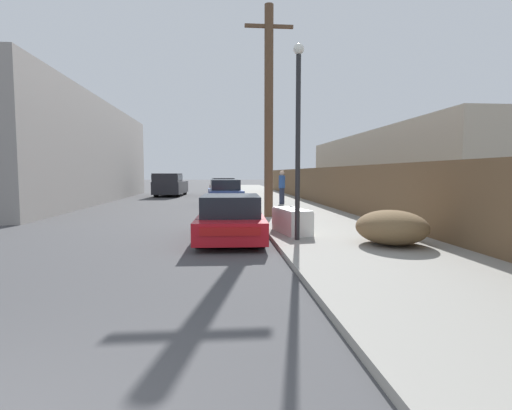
{
  "coord_description": "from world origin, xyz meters",
  "views": [
    {
      "loc": [
        1.89,
        -1.96,
        1.77
      ],
      "look_at": [
        2.95,
        9.92,
        0.82
      ],
      "focal_mm": 28.0,
      "sensor_mm": 36.0,
      "label": 1
    }
  ],
  "objects_px": {
    "car_parked_far": "(223,188)",
    "brush_pile": "(392,227)",
    "parked_sports_car_red": "(231,219)",
    "street_lamp": "(298,128)",
    "car_parked_mid": "(225,193)",
    "pickup_truck": "(170,185)",
    "utility_pole": "(269,110)",
    "pedestrian": "(282,187)",
    "discarded_fridge": "(292,221)"
  },
  "relations": [
    {
      "from": "pickup_truck",
      "to": "utility_pole",
      "type": "distance_m",
      "value": 17.55
    },
    {
      "from": "car_parked_far",
      "to": "pedestrian",
      "type": "relative_size",
      "value": 2.32
    },
    {
      "from": "utility_pole",
      "to": "street_lamp",
      "type": "xyz_separation_m",
      "value": [
        0.07,
        -5.38,
        -1.26
      ]
    },
    {
      "from": "parked_sports_car_red",
      "to": "pedestrian",
      "type": "xyz_separation_m",
      "value": [
        3.02,
        10.57,
        0.49
      ]
    },
    {
      "from": "utility_pole",
      "to": "brush_pile",
      "type": "relative_size",
      "value": 4.29
    },
    {
      "from": "car_parked_far",
      "to": "street_lamp",
      "type": "distance_m",
      "value": 21.91
    },
    {
      "from": "street_lamp",
      "to": "pedestrian",
      "type": "xyz_separation_m",
      "value": [
        1.4,
        11.53,
        -1.82
      ]
    },
    {
      "from": "car_parked_mid",
      "to": "utility_pole",
      "type": "xyz_separation_m",
      "value": [
        1.59,
        -7.4,
        3.47
      ]
    },
    {
      "from": "parked_sports_car_red",
      "to": "pedestrian",
      "type": "height_order",
      "value": "pedestrian"
    },
    {
      "from": "utility_pole",
      "to": "pedestrian",
      "type": "bearing_deg",
      "value": 76.6
    },
    {
      "from": "utility_pole",
      "to": "street_lamp",
      "type": "distance_m",
      "value": 5.53
    },
    {
      "from": "discarded_fridge",
      "to": "street_lamp",
      "type": "relative_size",
      "value": 0.37
    },
    {
      "from": "pickup_truck",
      "to": "pedestrian",
      "type": "xyz_separation_m",
      "value": [
        7.18,
        -10.13,
        0.16
      ]
    },
    {
      "from": "parked_sports_car_red",
      "to": "utility_pole",
      "type": "height_order",
      "value": "utility_pole"
    },
    {
      "from": "discarded_fridge",
      "to": "car_parked_mid",
      "type": "height_order",
      "value": "car_parked_mid"
    },
    {
      "from": "car_parked_mid",
      "to": "pickup_truck",
      "type": "distance_m",
      "value": 9.79
    },
    {
      "from": "parked_sports_car_red",
      "to": "street_lamp",
      "type": "bearing_deg",
      "value": -28.89
    },
    {
      "from": "car_parked_mid",
      "to": "pedestrian",
      "type": "height_order",
      "value": "pedestrian"
    },
    {
      "from": "utility_pole",
      "to": "pickup_truck",
      "type": "bearing_deg",
      "value": 109.34
    },
    {
      "from": "car_parked_mid",
      "to": "brush_pile",
      "type": "relative_size",
      "value": 2.6
    },
    {
      "from": "utility_pole",
      "to": "brush_pile",
      "type": "bearing_deg",
      "value": -71.1
    },
    {
      "from": "utility_pole",
      "to": "car_parked_far",
      "type": "bearing_deg",
      "value": 95.76
    },
    {
      "from": "discarded_fridge",
      "to": "pickup_truck",
      "type": "distance_m",
      "value": 21.31
    },
    {
      "from": "parked_sports_car_red",
      "to": "pickup_truck",
      "type": "xyz_separation_m",
      "value": [
        -4.16,
        20.69,
        0.34
      ]
    },
    {
      "from": "parked_sports_car_red",
      "to": "car_parked_far",
      "type": "distance_m",
      "value": 20.77
    },
    {
      "from": "brush_pile",
      "to": "parked_sports_car_red",
      "type": "bearing_deg",
      "value": 154.07
    },
    {
      "from": "brush_pile",
      "to": "pedestrian",
      "type": "xyz_separation_m",
      "value": [
        -0.66,
        12.36,
        0.53
      ]
    },
    {
      "from": "pickup_truck",
      "to": "utility_pole",
      "type": "bearing_deg",
      "value": 112.14
    },
    {
      "from": "car_parked_far",
      "to": "utility_pole",
      "type": "distance_m",
      "value": 16.8
    },
    {
      "from": "pickup_truck",
      "to": "parked_sports_car_red",
      "type": "bearing_deg",
      "value": 104.17
    },
    {
      "from": "street_lamp",
      "to": "pedestrian",
      "type": "distance_m",
      "value": 11.76
    },
    {
      "from": "car_parked_far",
      "to": "brush_pile",
      "type": "bearing_deg",
      "value": -84.76
    },
    {
      "from": "discarded_fridge",
      "to": "car_parked_far",
      "type": "xyz_separation_m",
      "value": [
        -1.79,
        20.56,
        0.2
      ]
    },
    {
      "from": "discarded_fridge",
      "to": "parked_sports_car_red",
      "type": "bearing_deg",
      "value": 177.16
    },
    {
      "from": "car_parked_far",
      "to": "brush_pile",
      "type": "xyz_separation_m",
      "value": [
        3.77,
        -22.56,
        -0.13
      ]
    },
    {
      "from": "car_parked_mid",
      "to": "utility_pole",
      "type": "distance_m",
      "value": 8.33
    },
    {
      "from": "pedestrian",
      "to": "car_parked_far",
      "type": "bearing_deg",
      "value": 106.98
    },
    {
      "from": "discarded_fridge",
      "to": "parked_sports_car_red",
      "type": "distance_m",
      "value": 1.71
    },
    {
      "from": "brush_pile",
      "to": "pedestrian",
      "type": "height_order",
      "value": "pedestrian"
    },
    {
      "from": "car_parked_mid",
      "to": "brush_pile",
      "type": "distance_m",
      "value": 14.11
    },
    {
      "from": "car_parked_mid",
      "to": "car_parked_far",
      "type": "distance_m",
      "value": 8.95
    },
    {
      "from": "car_parked_mid",
      "to": "pickup_truck",
      "type": "xyz_separation_m",
      "value": [
        -4.12,
        8.88,
        0.22
      ]
    },
    {
      "from": "car_parked_mid",
      "to": "street_lamp",
      "type": "height_order",
      "value": "street_lamp"
    },
    {
      "from": "parked_sports_car_red",
      "to": "car_parked_mid",
      "type": "relative_size",
      "value": 0.93
    },
    {
      "from": "car_parked_far",
      "to": "parked_sports_car_red",
      "type": "bearing_deg",
      "value": -94.0
    },
    {
      "from": "utility_pole",
      "to": "car_parked_mid",
      "type": "bearing_deg",
      "value": 102.14
    },
    {
      "from": "pickup_truck",
      "to": "pedestrian",
      "type": "relative_size",
      "value": 3.04
    },
    {
      "from": "parked_sports_car_red",
      "to": "utility_pole",
      "type": "relative_size",
      "value": 0.56
    },
    {
      "from": "parked_sports_car_red",
      "to": "car_parked_mid",
      "type": "height_order",
      "value": "car_parked_mid"
    },
    {
      "from": "street_lamp",
      "to": "brush_pile",
      "type": "bearing_deg",
      "value": -21.79
    }
  ]
}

